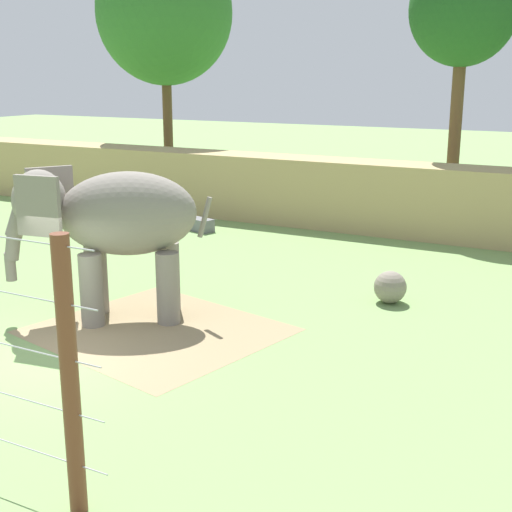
{
  "coord_description": "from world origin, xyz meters",
  "views": [
    {
      "loc": [
        9.62,
        -9.28,
        5.36
      ],
      "look_at": [
        2.52,
        4.08,
        1.4
      ],
      "focal_mm": 49.29,
      "sensor_mm": 36.0,
      "label": 1
    }
  ],
  "objects": [
    {
      "name": "ground_plane",
      "position": [
        0.0,
        0.0,
        0.0
      ],
      "size": [
        120.0,
        120.0,
        0.0
      ],
      "primitive_type": "plane",
      "color": "#759956"
    },
    {
      "name": "elephant",
      "position": [
        -0.18,
        2.48,
        2.23
      ],
      "size": [
        4.07,
        3.36,
        3.37
      ],
      "color": "gray",
      "rests_on": "ground"
    },
    {
      "name": "embankment_wall",
      "position": [
        0.0,
        13.8,
        1.2
      ],
      "size": [
        36.0,
        1.8,
        2.4
      ],
      "primitive_type": "cube",
      "color": "tan",
      "rests_on": "ground"
    },
    {
      "name": "dirt_patch",
      "position": [
        1.11,
        2.21,
        0.0
      ],
      "size": [
        5.58,
        5.23,
        0.01
      ],
      "primitive_type": "cube",
      "rotation": [
        0.0,
        0.0,
        -0.22
      ],
      "color": "#937F5B",
      "rests_on": "ground"
    },
    {
      "name": "tree_left_of_centre",
      "position": [
        -9.43,
        17.87,
        7.93
      ],
      "size": [
        6.06,
        6.06,
        11.14
      ],
      "color": "brown",
      "rests_on": "ground"
    },
    {
      "name": "enrichment_ball",
      "position": [
        4.92,
        6.39,
        0.39
      ],
      "size": [
        0.78,
        0.78,
        0.78
      ],
      "primitive_type": "sphere",
      "color": "gray",
      "rests_on": "ground"
    },
    {
      "name": "tree_far_left",
      "position": [
        3.96,
        16.61,
        7.4
      ],
      "size": [
        3.73,
        3.73,
        9.45
      ],
      "color": "brown",
      "rests_on": "ground"
    },
    {
      "name": "feed_trough",
      "position": [
        -3.54,
        10.99,
        0.22
      ],
      "size": [
        1.48,
        0.85,
        0.44
      ],
      "color": "slate",
      "rests_on": "ground"
    }
  ]
}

